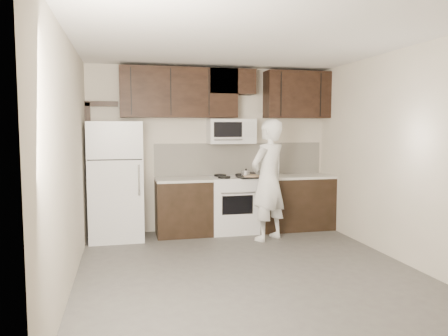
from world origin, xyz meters
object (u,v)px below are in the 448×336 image
object	(u,v)px
microwave	(231,131)
person	(268,180)
refrigerator	(116,181)
stove	(233,204)

from	to	relation	value
microwave	person	xyz separation A→B (m)	(0.40, -0.72, -0.73)
microwave	person	distance (m)	1.10
refrigerator	person	bearing A→B (deg)	-13.83
microwave	stove	bearing A→B (deg)	-89.90
refrigerator	person	xyz separation A→B (m)	(2.25, -0.55, 0.02)
microwave	person	world-z (taller)	microwave
refrigerator	person	world-z (taller)	person
person	refrigerator	bearing A→B (deg)	-45.24
stove	person	size ratio (longest dim) A/B	0.51
microwave	person	size ratio (longest dim) A/B	0.41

